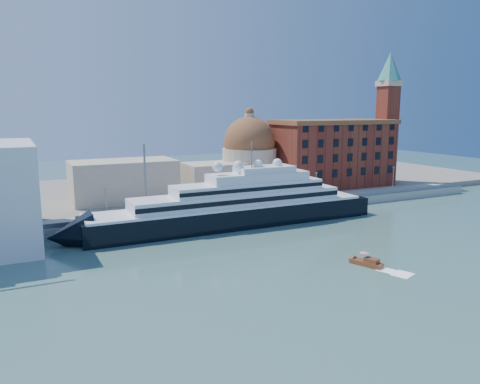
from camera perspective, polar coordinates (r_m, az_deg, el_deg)
ground at (r=98.55m, az=5.28°, el=-7.04°), size 400.00×400.00×0.00m
quay at (r=127.46m, az=-2.71°, el=-2.46°), size 180.00×10.00×2.50m
land at (r=165.23m, az=-8.40°, el=0.26°), size 260.00×72.00×2.00m
quay_fence at (r=123.05m, az=-1.88°, el=-2.03°), size 180.00×0.10×1.20m
superyacht at (r=115.68m, az=-2.05°, el=-2.24°), size 82.35×11.42×24.61m
water_taxi at (r=91.61m, az=15.25°, el=-8.25°), size 4.04×6.40×2.89m
warehouse at (r=167.31m, az=11.30°, el=4.71°), size 43.00×19.00×23.25m
campanile at (r=182.23m, az=17.56°, el=9.59°), size 8.40×8.40×47.00m
church at (r=149.84m, az=-4.13°, el=3.16°), size 66.00×18.00×25.50m
lamp_posts at (r=119.82m, az=-7.98°, el=0.82°), size 120.80×2.40×18.00m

